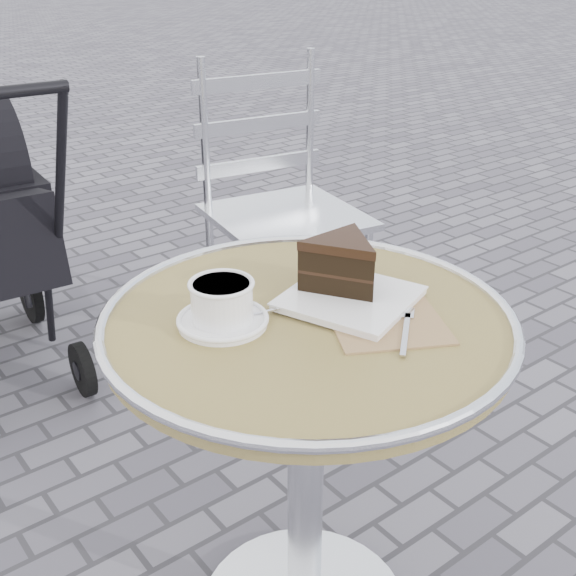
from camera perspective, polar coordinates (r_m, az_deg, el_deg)
cafe_table at (r=1.33m, az=1.48°, el=-8.54°), size 0.72×0.72×0.74m
cappuccino_set at (r=1.21m, az=-5.15°, el=-1.37°), size 0.18×0.15×0.08m
cake_plate_set at (r=1.28m, az=4.51°, el=1.30°), size 0.27×0.36×0.11m
bistro_chair at (r=2.36m, az=-1.34°, el=8.74°), size 0.52×0.52×0.99m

